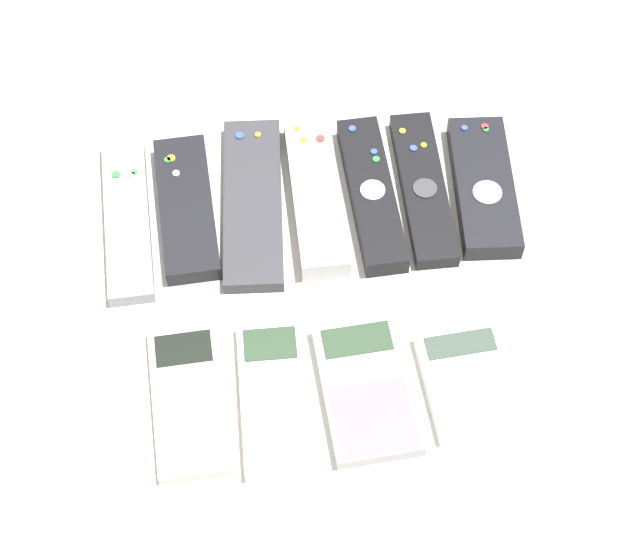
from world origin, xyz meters
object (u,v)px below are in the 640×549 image
object	(u,v)px
remote_5	(423,188)
remote_6	(484,186)
calculator_1	(274,398)
calculator_2	(367,389)
calculator_3	(470,382)
remote_2	(253,203)
remote_3	(316,195)
remote_1	(186,208)
remote_0	(127,219)
calculator_0	(189,400)
remote_4	(372,194)

from	to	relation	value
remote_5	remote_6	xyz separation A→B (m)	(0.06, -0.01, 0.00)
calculator_1	calculator_2	xyz separation A→B (m)	(0.09, -0.00, 0.00)
remote_6	calculator_3	distance (m)	0.23
remote_2	remote_3	xyz separation A→B (m)	(0.07, -0.00, 0.01)
remote_3	remote_5	world-z (taller)	remote_3
remote_2	remote_6	size ratio (longest dim) A/B	1.23
remote_1	calculator_1	xyz separation A→B (m)	(0.07, -0.22, -0.00)
remote_0	calculator_3	world-z (taller)	remote_0
remote_5	calculator_2	bearing A→B (deg)	-111.94
remote_5	calculator_0	world-z (taller)	remote_5
calculator_2	calculator_3	xyz separation A→B (m)	(0.10, -0.00, -0.00)
remote_2	calculator_3	distance (m)	0.29
remote_1	calculator_1	world-z (taller)	remote_1
remote_5	remote_6	size ratio (longest dim) A/B	1.11
remote_1	remote_4	distance (m)	0.19
remote_3	calculator_1	size ratio (longest dim) A/B	1.25
remote_0	remote_2	distance (m)	0.13
remote_2	remote_3	world-z (taller)	remote_3
remote_2	remote_4	world-z (taller)	remote_4
remote_2	remote_1	bearing A→B (deg)	-176.04
calculator_2	calculator_1	bearing A→B (deg)	175.85
remote_1	calculator_3	size ratio (longest dim) A/B	1.51
remote_2	calculator_2	size ratio (longest dim) A/B	1.45
calculator_1	remote_0	bearing A→B (deg)	122.27
remote_1	remote_2	distance (m)	0.07
remote_2	calculator_1	size ratio (longest dim) A/B	1.36
remote_0	remote_1	bearing A→B (deg)	3.63
remote_2	remote_0	bearing A→B (deg)	-173.51
remote_2	remote_5	world-z (taller)	remote_5
remote_0	remote_4	world-z (taller)	remote_4
remote_1	calculator_2	world-z (taller)	remote_1
remote_3	calculator_3	distance (m)	0.26
remote_2	remote_5	xyz separation A→B (m)	(0.18, -0.00, 0.00)
calculator_0	calculator_3	xyz separation A→B (m)	(0.26, -0.01, 0.00)
calculator_2	calculator_3	world-z (taller)	calculator_2
remote_4	remote_6	world-z (taller)	same
remote_5	calculator_0	distance (m)	0.33
remote_1	remote_2	bearing A→B (deg)	-2.52
remote_6	calculator_1	size ratio (longest dim) A/B	1.10
remote_1	calculator_1	size ratio (longest dim) A/B	1.12
remote_5	calculator_1	world-z (taller)	remote_5
remote_2	remote_4	xyz separation A→B (m)	(0.12, -0.00, 0.00)
remote_0	remote_3	size ratio (longest dim) A/B	1.03
remote_2	remote_3	distance (m)	0.07
calculator_1	calculator_3	bearing A→B (deg)	-0.12
remote_4	calculator_3	bearing A→B (deg)	-76.73
calculator_0	remote_3	bearing A→B (deg)	54.48
remote_0	calculator_1	xyz separation A→B (m)	(0.13, -0.22, -0.00)
calculator_3	calculator_1	bearing A→B (deg)	174.97
remote_2	remote_4	bearing A→B (deg)	1.60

